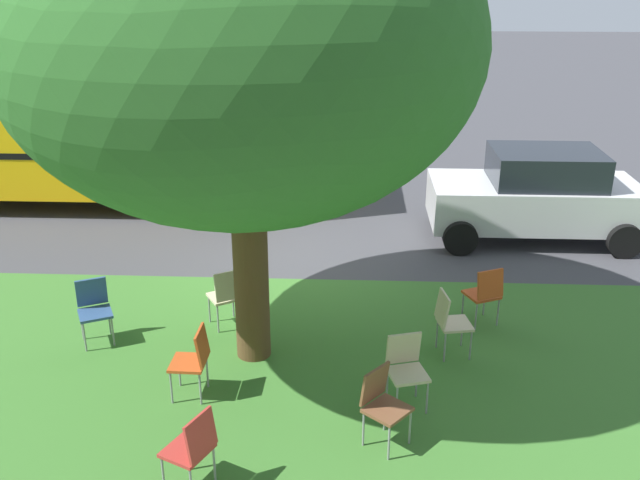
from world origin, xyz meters
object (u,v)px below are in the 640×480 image
object	(u,v)px
chair_2	(406,365)
chair_3	(193,446)
chair_0	(450,319)
chair_7	(485,292)
parked_car	(536,194)
chair_1	(194,357)
chair_5	(382,401)
street_tree	(242,44)
school_bus	(43,118)
chair_4	(227,293)
chair_6	(94,306)

from	to	relation	value
chair_2	chair_3	bearing A→B (deg)	35.71
chair_3	chair_0	bearing A→B (deg)	-136.03
chair_2	chair_7	xyz separation A→B (m)	(-1.22, -1.95, 0.00)
parked_car	chair_7	bearing A→B (deg)	66.75
chair_2	chair_1	bearing A→B (deg)	-1.21
chair_5	parked_car	xyz separation A→B (m)	(-2.98, -6.06, 0.32)
chair_3	chair_1	bearing A→B (deg)	-78.31
chair_5	parked_car	world-z (taller)	parked_car
street_tree	chair_7	size ratio (longest dim) A/B	6.75
chair_0	school_bus	xyz separation A→B (m)	(7.60, -5.93, 1.24)
chair_0	chair_4	world-z (taller)	same
chair_0	chair_5	xyz separation A→B (m)	(0.93, 1.84, 0.00)
parked_car	chair_2	bearing A→B (deg)	63.39
chair_7	school_bus	bearing A→B (deg)	-31.97
chair_3	school_bus	size ratio (longest dim) A/B	0.08
chair_3	chair_7	distance (m)	4.82
chair_6	chair_0	bearing A→B (deg)	178.28
chair_0	street_tree	bearing A→B (deg)	2.55
chair_1	parked_car	xyz separation A→B (m)	(-5.13, -5.30, 0.32)
chair_1	chair_3	bearing A→B (deg)	101.69
street_tree	chair_2	xyz separation A→B (m)	(-1.89, 1.02, -3.42)
chair_5	parked_car	distance (m)	6.76
street_tree	chair_7	xyz separation A→B (m)	(-3.11, -0.93, -3.42)
chair_1	chair_5	world-z (taller)	same
chair_4	parked_car	xyz separation A→B (m)	(-5.04, -3.63, 0.32)
chair_5	street_tree	bearing A→B (deg)	-47.26
chair_5	school_bus	world-z (taller)	school_bus
chair_3	chair_7	size ratio (longest dim) A/B	1.00
chair_2	chair_0	bearing A→B (deg)	-119.21
chair_4	chair_5	xyz separation A→B (m)	(-2.06, 2.44, 0.00)
chair_0	school_bus	world-z (taller)	school_bus
street_tree	chair_6	world-z (taller)	street_tree
school_bus	chair_1	bearing A→B (deg)	122.82
chair_5	chair_0	bearing A→B (deg)	-116.72
chair_2	school_bus	world-z (taller)	school_bus
chair_5	chair_3	bearing A→B (deg)	24.04
chair_1	chair_7	bearing A→B (deg)	-152.64
chair_2	chair_5	bearing A→B (deg)	67.51
chair_3	chair_5	size ratio (longest dim) A/B	1.00
chair_7	school_bus	distance (m)	9.73
chair_6	chair_4	bearing A→B (deg)	-165.09
chair_3	chair_2	bearing A→B (deg)	-144.29
parked_car	school_bus	world-z (taller)	school_bus
chair_4	chair_5	bearing A→B (deg)	130.20
parked_car	chair_0	bearing A→B (deg)	64.11
chair_0	chair_5	world-z (taller)	same
chair_5	chair_7	world-z (taller)	same
street_tree	parked_car	world-z (taller)	street_tree
chair_6	chair_2	bearing A→B (deg)	162.56
chair_3	school_bus	bearing A→B (deg)	-60.55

